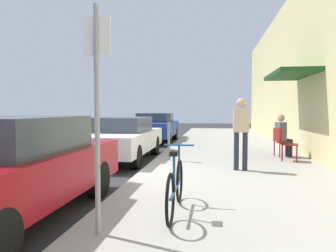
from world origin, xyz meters
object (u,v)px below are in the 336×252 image
Objects in this scene: bicycle_0 at (175,187)px; pedestrian_standing at (241,128)px; parked_car_0 at (9,168)px; street_sign at (97,101)px; cafe_chair_0 at (287,143)px; cafe_chair_1 at (281,140)px; parked_car_2 at (155,127)px; parked_car_1 at (121,138)px; parking_meter at (169,133)px; seated_patron_1 at (283,134)px.

bicycle_0 is 1.01× the size of pedestrian_standing.
parked_car_0 is 1.84m from street_sign.
street_sign is at bearing -20.91° from parked_car_0.
cafe_chair_0 and cafe_chair_1 have the same top height.
parked_car_2 is 11.13m from bicycle_0.
parked_car_0 is 7.74m from cafe_chair_1.
parked_car_2 reaches higher than cafe_chair_1.
parked_car_1 is 6.28m from street_sign.
cafe_chair_0 is at bearing 60.33° from street_sign.
street_sign is 6.77m from cafe_chair_0.
cafe_chair_0 is (4.81, -0.21, -0.07)m from parked_car_1.
bicycle_0 is (0.74, -4.61, -0.41)m from parking_meter.
street_sign is 2.02× the size of seated_patron_1.
seated_patron_1 is (3.32, 1.17, -0.07)m from parking_meter.
parked_car_0 is at bearing -172.55° from bicycle_0.
parked_car_0 is 2.59× the size of pedestrian_standing.
pedestrian_standing is (3.44, 3.64, 0.37)m from parked_car_0.
parked_car_0 is 1.00× the size of parked_car_1.
parking_meter is 0.77× the size of bicycle_0.
street_sign reaches higher than parked_car_0.
parked_car_2 is 2.57× the size of bicycle_0.
parked_car_0 reaches higher than parked_car_2.
seated_patron_1 is 2.84m from pedestrian_standing.
pedestrian_standing is (-1.44, -2.43, 0.30)m from seated_patron_1.
cafe_chair_1 is at bearing -46.79° from parked_car_2.
parked_car_2 is (0.00, 5.73, 0.03)m from parked_car_1.
parked_car_1 is at bearing 113.93° from bicycle_0.
street_sign is 1.53× the size of pedestrian_standing.
cafe_chair_1 is (3.26, 1.16, -0.26)m from parking_meter.
street_sign is 1.65m from bicycle_0.
parked_car_2 is 2.59× the size of pedestrian_standing.
cafe_chair_1 is (2.53, 5.76, 0.14)m from bicycle_0.
parking_meter is 1.52× the size of cafe_chair_0.
parked_car_0 is at bearing 159.09° from street_sign.
cafe_chair_0 is 0.51× the size of pedestrian_standing.
parking_meter reaches higher than cafe_chair_1.
parking_meter is (1.55, -0.55, 0.19)m from parked_car_1.
street_sign is (1.50, -6.03, 0.95)m from parked_car_1.
seated_patron_1 is at bearing 19.40° from parking_meter.
pedestrian_standing reaches higher than cafe_chair_0.
parked_car_0 reaches higher than cafe_chair_1.
parked_car_1 reaches higher than bicycle_0.
pedestrian_standing is (1.15, 3.35, 0.64)m from bicycle_0.
pedestrian_standing reaches higher than parked_car_2.
pedestrian_standing is at bearing -120.60° from seated_patron_1.
parking_meter is at bearing 89.48° from street_sign.
seated_patron_1 reaches higher than cafe_chair_1.
parked_car_0 reaches higher than cafe_chair_0.
seated_patron_1 reaches higher than bicycle_0.
parked_car_1 is at bearing -90.00° from parked_car_2.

